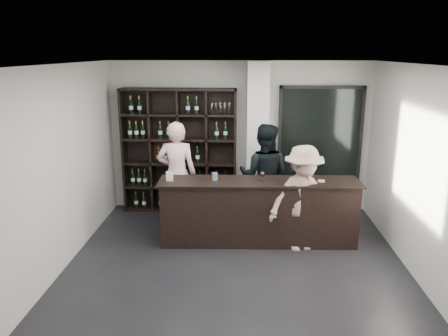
# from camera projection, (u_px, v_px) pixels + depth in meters

# --- Properties ---
(floor) EXTENTS (5.00, 5.50, 0.01)m
(floor) POSITION_uv_depth(u_px,v_px,m) (235.00, 274.00, 6.22)
(floor) COLOR black
(floor) RESTS_ON ground
(wine_shelf) EXTENTS (2.20, 0.35, 2.40)m
(wine_shelf) POSITION_uv_depth(u_px,v_px,m) (179.00, 151.00, 8.43)
(wine_shelf) COLOR black
(wine_shelf) RESTS_ON floor
(structural_column) EXTENTS (0.40, 0.40, 2.90)m
(structural_column) POSITION_uv_depth(u_px,v_px,m) (257.00, 140.00, 8.20)
(structural_column) COLOR silver
(structural_column) RESTS_ON floor
(glass_panel) EXTENTS (1.60, 0.08, 2.10)m
(glass_panel) POSITION_uv_depth(u_px,v_px,m) (320.00, 141.00, 8.38)
(glass_panel) COLOR black
(glass_panel) RESTS_ON floor
(tasting_counter) EXTENTS (3.22, 0.67, 1.06)m
(tasting_counter) POSITION_uv_depth(u_px,v_px,m) (259.00, 212.00, 7.12)
(tasting_counter) COLOR black
(tasting_counter) RESTS_ON floor
(taster_pink) EXTENTS (0.71, 0.48, 1.89)m
(taster_pink) POSITION_uv_depth(u_px,v_px,m) (177.00, 174.00, 7.80)
(taster_pink) COLOR #F8C4C4
(taster_pink) RESTS_ON floor
(taster_black) EXTENTS (1.01, 0.85, 1.86)m
(taster_black) POSITION_uv_depth(u_px,v_px,m) (264.00, 176.00, 7.74)
(taster_black) COLOR black
(taster_black) RESTS_ON floor
(customer) EXTENTS (1.23, 0.92, 1.69)m
(customer) POSITION_uv_depth(u_px,v_px,m) (302.00, 199.00, 6.79)
(customer) COLOR gray
(customer) RESTS_ON floor
(wine_glass) EXTENTS (0.09, 0.09, 0.18)m
(wine_glass) POSITION_uv_depth(u_px,v_px,m) (262.00, 176.00, 6.95)
(wine_glass) COLOR white
(wine_glass) RESTS_ON tasting_counter
(spit_cup) EXTENTS (0.10, 0.10, 0.12)m
(spit_cup) POSITION_uv_depth(u_px,v_px,m) (215.00, 177.00, 7.00)
(spit_cup) COLOR silver
(spit_cup) RESTS_ON tasting_counter
(napkin_stack) EXTENTS (0.12, 0.12, 0.02)m
(napkin_stack) POSITION_uv_depth(u_px,v_px,m) (321.00, 181.00, 6.94)
(napkin_stack) COLOR white
(napkin_stack) RESTS_ON tasting_counter
(card_stand) EXTENTS (0.11, 0.07, 0.15)m
(card_stand) POSITION_uv_depth(u_px,v_px,m) (169.00, 176.00, 6.96)
(card_stand) COLOR white
(card_stand) RESTS_ON tasting_counter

